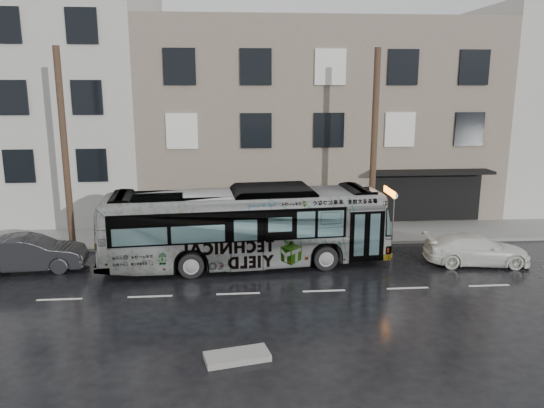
# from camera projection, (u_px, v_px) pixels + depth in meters

# --- Properties ---
(ground) EXTENTS (120.00, 120.00, 0.00)m
(ground) POSITION_uv_depth(u_px,v_px,m) (237.00, 271.00, 21.93)
(ground) COLOR black
(ground) RESTS_ON ground
(sidewalk) EXTENTS (90.00, 3.60, 0.15)m
(sidewalk) POSITION_uv_depth(u_px,v_px,m) (235.00, 236.00, 26.67)
(sidewalk) COLOR gray
(sidewalk) RESTS_ON ground
(building_taupe) EXTENTS (20.00, 12.00, 11.00)m
(building_taupe) POSITION_uv_depth(u_px,v_px,m) (311.00, 117.00, 33.47)
(building_taupe) COLOR gray
(building_taupe) RESTS_ON ground
(utility_pole_front) EXTENTS (0.30, 0.30, 9.00)m
(utility_pole_front) POSITION_uv_depth(u_px,v_px,m) (374.00, 148.00, 24.64)
(utility_pole_front) COLOR #513928
(utility_pole_front) RESTS_ON sidewalk
(utility_pole_rear) EXTENTS (0.30, 0.30, 9.00)m
(utility_pole_rear) POSITION_uv_depth(u_px,v_px,m) (65.00, 151.00, 23.50)
(utility_pole_rear) COLOR #513928
(utility_pole_rear) RESTS_ON sidewalk
(sign_post) EXTENTS (0.06, 0.06, 2.40)m
(sign_post) POSITION_uv_depth(u_px,v_px,m) (393.00, 216.00, 25.46)
(sign_post) COLOR slate
(sign_post) RESTS_ON sidewalk
(bus) EXTENTS (12.24, 3.80, 3.35)m
(bus) POSITION_uv_depth(u_px,v_px,m) (245.00, 227.00, 22.29)
(bus) COLOR #B2B2B2
(bus) RESTS_ON ground
(white_sedan) EXTENTS (4.57, 2.30, 1.27)m
(white_sedan) POSITION_uv_depth(u_px,v_px,m) (476.00, 249.00, 22.65)
(white_sedan) COLOR silver
(white_sedan) RESTS_ON ground
(dark_sedan) EXTENTS (4.58, 1.95, 1.47)m
(dark_sedan) POSITION_uv_depth(u_px,v_px,m) (29.00, 253.00, 21.80)
(dark_sedan) COLOR black
(dark_sedan) RESTS_ON ground
(slush_pile) EXTENTS (1.93, 1.16, 0.18)m
(slush_pile) POSITION_uv_depth(u_px,v_px,m) (237.00, 356.00, 14.82)
(slush_pile) COLOR gray
(slush_pile) RESTS_ON ground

